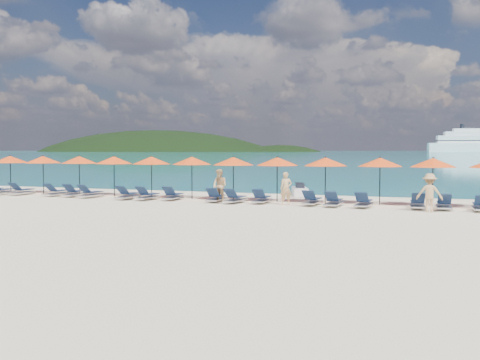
% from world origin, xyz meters
% --- Properties ---
extents(ground, '(1400.00, 1400.00, 0.00)m').
position_xyz_m(ground, '(0.00, 0.00, 0.00)').
color(ground, beige).
extents(sea, '(1600.00, 1300.00, 0.01)m').
position_xyz_m(sea, '(0.00, 660.00, 0.01)').
color(sea, '#1FA9B2').
rests_on(sea, ground).
extents(headland_main, '(374.00, 242.00, 126.50)m').
position_xyz_m(headland_main, '(-300.00, 540.00, -38.00)').
color(headland_main, black).
rests_on(headland_main, ground).
extents(headland_small, '(162.00, 126.00, 85.50)m').
position_xyz_m(headland_small, '(-150.00, 560.00, -35.00)').
color(headland_small, black).
rests_on(headland_small, ground).
extents(jetski, '(1.38, 2.19, 0.73)m').
position_xyz_m(jetski, '(1.45, 8.92, 0.30)').
color(jetski, white).
rests_on(jetski, ground).
extents(beachgoer_a, '(0.67, 0.56, 1.55)m').
position_xyz_m(beachgoer_a, '(1.92, 4.09, 0.78)').
color(beachgoer_a, tan).
rests_on(beachgoer_a, ground).
extents(beachgoer_b, '(0.90, 0.70, 1.64)m').
position_xyz_m(beachgoer_b, '(-1.51, 4.25, 0.82)').
color(beachgoer_b, tan).
rests_on(beachgoer_b, ground).
extents(beachgoer_c, '(1.05, 0.50, 1.62)m').
position_xyz_m(beachgoer_c, '(8.28, 3.25, 0.81)').
color(beachgoer_c, tan).
rests_on(beachgoer_c, ground).
extents(umbrella_0, '(2.10, 2.10, 2.28)m').
position_xyz_m(umbrella_0, '(-15.55, 5.40, 2.02)').
color(umbrella_0, black).
rests_on(umbrella_0, ground).
extents(umbrella_1, '(2.10, 2.10, 2.28)m').
position_xyz_m(umbrella_1, '(-13.23, 5.52, 2.02)').
color(umbrella_1, black).
rests_on(umbrella_1, ground).
extents(umbrella_2, '(2.10, 2.10, 2.28)m').
position_xyz_m(umbrella_2, '(-10.71, 5.54, 2.02)').
color(umbrella_2, black).
rests_on(umbrella_2, ground).
extents(umbrella_3, '(2.10, 2.10, 2.28)m').
position_xyz_m(umbrella_3, '(-8.38, 5.51, 2.02)').
color(umbrella_3, black).
rests_on(umbrella_3, ground).
extents(umbrella_4, '(2.10, 2.10, 2.28)m').
position_xyz_m(umbrella_4, '(-6.00, 5.49, 2.02)').
color(umbrella_4, black).
rests_on(umbrella_4, ground).
extents(umbrella_5, '(2.10, 2.10, 2.28)m').
position_xyz_m(umbrella_5, '(-3.60, 5.51, 2.02)').
color(umbrella_5, black).
rests_on(umbrella_5, ground).
extents(umbrella_6, '(2.10, 2.10, 2.28)m').
position_xyz_m(umbrella_6, '(-1.19, 5.33, 2.02)').
color(umbrella_6, black).
rests_on(umbrella_6, ground).
extents(umbrella_7, '(2.10, 2.10, 2.28)m').
position_xyz_m(umbrella_7, '(1.12, 5.38, 2.02)').
color(umbrella_7, black).
rests_on(umbrella_7, ground).
extents(umbrella_8, '(2.10, 2.10, 2.28)m').
position_xyz_m(umbrella_8, '(3.51, 5.50, 2.02)').
color(umbrella_8, black).
rests_on(umbrella_8, ground).
extents(umbrella_9, '(2.10, 2.10, 2.28)m').
position_xyz_m(umbrella_9, '(6.07, 5.55, 2.02)').
color(umbrella_9, black).
rests_on(umbrella_9, ground).
extents(umbrella_10, '(2.10, 2.10, 2.28)m').
position_xyz_m(umbrella_10, '(8.41, 5.52, 2.02)').
color(umbrella_10, black).
rests_on(umbrella_10, ground).
extents(lounger_1, '(0.64, 1.71, 0.66)m').
position_xyz_m(lounger_1, '(-15.02, 4.05, 0.24)').
color(lounger_1, silver).
rests_on(lounger_1, ground).
extents(lounger_2, '(0.62, 1.70, 0.66)m').
position_xyz_m(lounger_2, '(-13.81, 4.36, 0.24)').
color(lounger_2, silver).
rests_on(lounger_2, ground).
extents(lounger_3, '(0.76, 1.74, 0.66)m').
position_xyz_m(lounger_3, '(-11.40, 4.41, 0.24)').
color(lounger_3, silver).
rests_on(lounger_3, ground).
extents(lounger_4, '(0.77, 1.75, 0.66)m').
position_xyz_m(lounger_4, '(-10.23, 4.41, 0.24)').
color(lounger_4, silver).
rests_on(lounger_4, ground).
extents(lounger_5, '(0.70, 1.73, 0.66)m').
position_xyz_m(lounger_5, '(-9.00, 4.14, 0.24)').
color(lounger_5, silver).
rests_on(lounger_5, ground).
extents(lounger_6, '(0.66, 1.71, 0.66)m').
position_xyz_m(lounger_6, '(-6.60, 4.03, 0.24)').
color(lounger_6, silver).
rests_on(lounger_6, ground).
extents(lounger_7, '(0.66, 1.71, 0.66)m').
position_xyz_m(lounger_7, '(-5.45, 4.04, 0.24)').
color(lounger_7, silver).
rests_on(lounger_7, ground).
extents(lounger_8, '(0.75, 1.74, 0.66)m').
position_xyz_m(lounger_8, '(-4.18, 4.41, 0.24)').
color(lounger_8, silver).
rests_on(lounger_8, ground).
extents(lounger_9, '(0.74, 1.74, 0.66)m').
position_xyz_m(lounger_9, '(-1.71, 4.23, 0.24)').
color(lounger_9, silver).
rests_on(lounger_9, ground).
extents(lounger_10, '(0.76, 1.75, 0.66)m').
position_xyz_m(lounger_10, '(-0.61, 4.03, 0.24)').
color(lounger_10, silver).
rests_on(lounger_10, ground).
extents(lounger_11, '(0.66, 1.71, 0.66)m').
position_xyz_m(lounger_11, '(0.62, 4.39, 0.24)').
color(lounger_11, silver).
rests_on(lounger_11, ground).
extents(lounger_12, '(0.72, 1.73, 0.66)m').
position_xyz_m(lounger_12, '(3.12, 4.28, 0.24)').
color(lounger_12, silver).
rests_on(lounger_12, ground).
extents(lounger_13, '(0.68, 1.72, 0.66)m').
position_xyz_m(lounger_13, '(4.17, 4.05, 0.24)').
color(lounger_13, silver).
rests_on(lounger_13, ground).
extents(lounger_14, '(0.71, 1.73, 0.66)m').
position_xyz_m(lounger_14, '(5.51, 4.08, 0.24)').
color(lounger_14, silver).
rests_on(lounger_14, ground).
extents(lounger_15, '(0.73, 1.74, 0.66)m').
position_xyz_m(lounger_15, '(7.79, 4.38, 0.24)').
color(lounger_15, silver).
rests_on(lounger_15, ground).
extents(lounger_16, '(0.66, 1.71, 0.66)m').
position_xyz_m(lounger_16, '(8.88, 4.39, 0.24)').
color(lounger_16, silver).
rests_on(lounger_16, ground).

